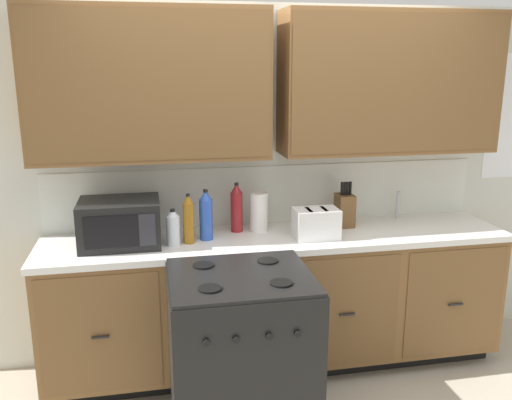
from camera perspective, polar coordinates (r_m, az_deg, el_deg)
name	(u,v)px	position (r m, az deg, el deg)	size (l,w,h in m)	color
ground_plane	(288,389)	(3.67, 3.32, -19.16)	(8.00, 8.00, 0.00)	#B2A893
wall_unit	(273,123)	(3.57, 1.74, 8.09)	(4.18, 0.40, 2.39)	silver
counter_run	(278,300)	(3.69, 2.30, -10.42)	(3.01, 0.64, 0.93)	black
stove_range	(241,355)	(3.09, -1.56, -15.92)	(0.76, 0.68, 0.95)	black
microwave	(120,223)	(3.41, -14.06, -2.32)	(0.48, 0.37, 0.28)	black
toaster	(316,223)	(3.47, 6.31, -2.46)	(0.28, 0.18, 0.19)	white
knife_block	(345,210)	(3.74, 9.27, -1.00)	(0.11, 0.14, 0.31)	brown
sink_faucet	(398,205)	(4.00, 14.60, -0.51)	(0.02, 0.02, 0.20)	#B2B5BA
paper_towel_roll	(259,212)	(3.58, 0.31, -1.26)	(0.12, 0.12, 0.26)	white
bottle_amber	(189,219)	(3.36, -7.08, -2.01)	(0.07, 0.07, 0.31)	#9E6619
bottle_red	(237,208)	(3.57, -2.05, -0.83)	(0.08, 0.08, 0.33)	maroon
bottle_blue	(206,215)	(3.42, -5.26, -1.60)	(0.08, 0.08, 0.32)	blue
bottle_clear	(173,228)	(3.35, -8.68, -2.87)	(0.08, 0.08, 0.23)	silver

